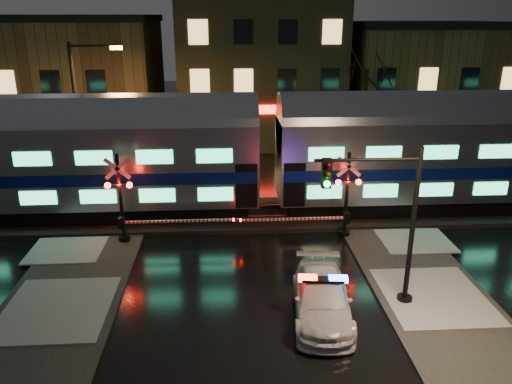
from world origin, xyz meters
TOP-DOWN VIEW (x-y plane):
  - ground at (0.00, 0.00)m, footprint 120.00×120.00m
  - ballast at (0.00, 5.00)m, footprint 90.00×4.20m
  - sidewalk_left at (-6.50, -6.00)m, footprint 4.00×20.00m
  - sidewalk_right at (6.50, -6.00)m, footprint 4.00×20.00m
  - building_left at (-13.00, 22.00)m, footprint 14.00×10.00m
  - building_mid at (2.00, 22.50)m, footprint 12.00×11.00m
  - building_right at (15.00, 22.00)m, footprint 12.00×10.00m
  - train at (1.28, 5.00)m, footprint 51.00×3.12m
  - police_car at (2.35, -3.76)m, footprint 2.32×4.72m
  - crossing_signal_right at (4.19, 2.30)m, footprint 5.56×0.65m
  - crossing_signal_left at (-4.88, 2.30)m, footprint 5.71×0.65m
  - traffic_light at (4.50, -3.23)m, footprint 3.62×0.67m
  - streetlight at (-8.29, 9.00)m, footprint 2.74×0.29m

SIDE VIEW (x-z plane):
  - ground at x=0.00m, z-range 0.00..0.00m
  - sidewalk_left at x=-6.50m, z-range 0.00..0.12m
  - sidewalk_right at x=6.50m, z-range 0.00..0.12m
  - ballast at x=0.00m, z-range 0.00..0.24m
  - police_car at x=2.35m, z-range -0.07..1.40m
  - crossing_signal_right at x=4.19m, z-range -0.34..3.59m
  - crossing_signal_left at x=-4.88m, z-range -0.35..3.69m
  - traffic_light at x=4.50m, z-range 0.18..5.77m
  - train at x=1.28m, z-range 0.42..6.35m
  - building_right at x=15.00m, z-range 0.00..8.50m
  - building_left at x=-13.00m, z-range 0.00..9.00m
  - streetlight at x=-8.29m, z-range 0.63..8.82m
  - building_mid at x=2.00m, z-range 0.00..11.50m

